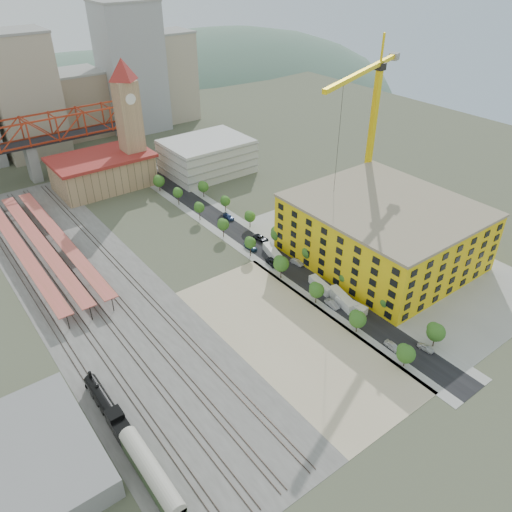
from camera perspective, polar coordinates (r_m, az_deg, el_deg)
ground at (r=148.19m, az=-2.76°, el=-2.13°), size 400.00×400.00×0.00m
ballast_strip at (r=149.08m, az=-18.17°, el=-3.72°), size 36.00×165.00×0.06m
dirt_lot at (r=126.60m, az=3.99°, el=-9.21°), size 28.00×67.00×0.06m
street_asphalt at (r=166.29m, az=-1.18°, el=2.11°), size 12.00×170.00×0.06m
sidewalk_west at (r=163.59m, az=-2.74°, el=1.51°), size 3.00×170.00×0.04m
sidewalk_east at (r=169.13m, az=0.33°, el=2.67°), size 3.00×170.00×0.04m
construction_pad at (r=162.57m, az=14.54°, el=0.18°), size 50.00×90.00×0.06m
rail_tracks at (r=148.63m, az=-18.82°, el=-3.91°), size 26.56×160.00×0.18m
platform_canopies at (r=169.05m, az=-23.35°, el=1.30°), size 16.00×80.00×4.12m
station_hall at (r=208.79m, az=-17.10°, el=9.26°), size 38.00×24.00×13.10m
clock_tower at (r=204.31m, az=-14.44°, el=15.77°), size 12.00×12.00×52.00m
parking_garage at (r=214.75m, az=-5.63°, el=11.28°), size 34.00×26.00×14.00m
truss_bridge at (r=220.71m, az=-24.80°, el=12.36°), size 94.00×9.60×25.60m
construction_building at (r=155.80m, az=14.30°, el=2.75°), size 44.60×50.60×18.80m
warehouse at (r=108.44m, az=-24.18°, el=-20.30°), size 22.00×32.00×5.00m
street_trees at (r=159.46m, az=0.94°, el=0.65°), size 15.40×124.40×8.00m
skyline at (r=262.39m, az=-20.31°, el=17.07°), size 133.00×46.00×60.00m
distant_hills at (r=412.57m, az=-18.22°, el=7.42°), size 647.00×264.00×227.00m
locomotive at (r=111.75m, az=-16.48°, el=-16.43°), size 3.06×23.58×5.89m
coach at (r=99.06m, az=-11.84°, el=-23.20°), size 3.38×19.65×6.17m
tower_crane at (r=171.55m, az=12.98°, el=15.80°), size 53.25×22.33×60.19m
site_trailer_a at (r=136.35m, az=10.81°, el=-5.62°), size 3.79×9.32×2.48m
site_trailer_b at (r=137.96m, az=9.82°, el=-4.90°), size 4.74×10.61×2.81m
site_trailer_c at (r=142.70m, az=7.39°, el=-3.35°), size 3.37×8.89×2.37m
site_trailer_d at (r=156.04m, az=1.88°, el=0.41°), size 4.72×9.72×2.57m
car_0 at (r=127.11m, az=15.36°, el=-9.91°), size 1.99×4.64×1.56m
car_1 at (r=136.92m, az=8.70°, el=-5.43°), size 1.86×4.89×1.59m
car_2 at (r=152.05m, az=1.96°, el=-0.77°), size 3.37×5.91×1.55m
car_3 at (r=159.71m, az=-0.62°, el=1.02°), size 2.53×5.25×1.47m
car_4 at (r=129.11m, az=18.83°, el=-9.89°), size 2.15×4.32×1.41m
car_5 at (r=152.71m, az=4.70°, el=-0.73°), size 2.10×4.59×1.46m
car_6 at (r=164.40m, az=0.57°, el=2.03°), size 3.35×5.94×1.57m
car_7 at (r=177.81m, az=-3.15°, el=4.48°), size 2.44×5.35×1.52m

